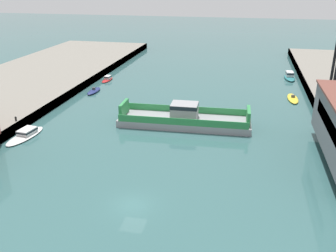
{
  "coord_description": "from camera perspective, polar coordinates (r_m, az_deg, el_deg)",
  "views": [
    {
      "loc": [
        10.47,
        -31.01,
        22.02
      ],
      "look_at": [
        0.0,
        17.56,
        2.0
      ],
      "focal_mm": 39.39,
      "sensor_mm": 36.0,
      "label": 1
    }
  ],
  "objects": [
    {
      "name": "ground_plane",
      "position": [
        39.44,
        -5.51,
        -12.11
      ],
      "size": [
        400.0,
        400.0,
        0.0
      ],
      "primitive_type": "plane",
      "color": "#335B5B"
    },
    {
      "name": "chain_ferry",
      "position": [
        59.0,
        2.54,
        1.16
      ],
      "size": [
        21.17,
        6.78,
        3.64
      ],
      "color": "#939399",
      "rests_on": "ground"
    },
    {
      "name": "moored_boat_near_left",
      "position": [
        86.79,
        -9.35,
        7.23
      ],
      "size": [
        1.68,
        5.17,
        1.06
      ],
      "color": "red",
      "rests_on": "ground"
    },
    {
      "name": "moored_boat_near_right",
      "position": [
        91.81,
        18.3,
        7.34
      ],
      "size": [
        2.6,
        7.0,
        1.62
      ],
      "color": "#237075",
      "rests_on": "ground"
    },
    {
      "name": "moored_boat_mid_left",
      "position": [
        78.08,
        -11.4,
        5.35
      ],
      "size": [
        1.72,
        5.43,
        1.05
      ],
      "color": "navy",
      "rests_on": "ground"
    },
    {
      "name": "moored_boat_mid_right",
      "position": [
        75.88,
        18.75,
        4.07
      ],
      "size": [
        2.11,
        6.65,
        0.93
      ],
      "color": "yellow",
      "rests_on": "ground"
    },
    {
      "name": "moored_boat_far_left",
      "position": [
        58.85,
        -21.14,
        -1.15
      ],
      "size": [
        3.41,
        7.95,
        1.11
      ],
      "color": "white",
      "rests_on": "ground"
    },
    {
      "name": "bollard_left_far",
      "position": [
        61.25,
        -22.5,
        1.1
      ],
      "size": [
        0.32,
        0.32,
        0.71
      ],
      "color": "black",
      "rests_on": "quay_left"
    }
  ]
}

